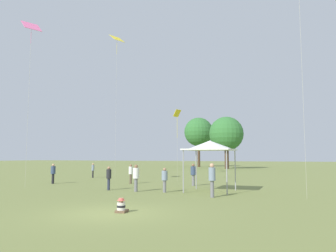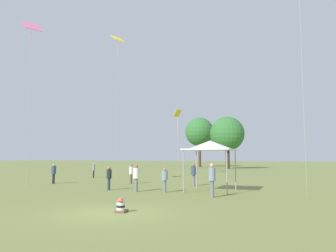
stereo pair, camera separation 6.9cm
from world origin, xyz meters
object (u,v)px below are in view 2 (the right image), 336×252
at_px(person_standing_5, 109,176).
at_px(distant_tree_1, 227,134).
at_px(canopy_tent, 210,146).
at_px(person_standing_2, 136,176).
at_px(person_standing_6, 165,178).
at_px(person_standing_7, 54,172).
at_px(kite_4, 118,42).
at_px(kite_1, 178,116).
at_px(distant_tree_0, 200,132).
at_px(person_standing_0, 212,177).
at_px(person_standing_4, 131,172).
at_px(seated_toddler, 121,207).
at_px(person_standing_3, 94,169).
at_px(kite_0, 32,30).
at_px(person_standing_1, 194,173).

bearing_deg(person_standing_5, distant_tree_1, 21.60).
bearing_deg(person_standing_5, canopy_tent, -55.08).
height_order(person_standing_2, person_standing_6, person_standing_2).
relative_size(person_standing_6, canopy_tent, 0.47).
distance_m(person_standing_7, distant_tree_1, 39.55).
bearing_deg(kite_4, canopy_tent, -58.72).
height_order(kite_1, distant_tree_0, distant_tree_0).
bearing_deg(kite_4, person_standing_0, -64.38).
bearing_deg(canopy_tent, kite_1, 125.32).
distance_m(kite_1, distant_tree_0, 43.20).
bearing_deg(distant_tree_1, person_standing_5, -88.40).
bearing_deg(person_standing_4, person_standing_0, -72.24).
bearing_deg(seated_toddler, person_standing_7, 132.26).
relative_size(person_standing_6, person_standing_7, 0.93).
relative_size(person_standing_3, canopy_tent, 0.47).
relative_size(person_standing_4, canopy_tent, 0.49).
xyz_separation_m(kite_0, distant_tree_0, (-2.46, 50.82, -4.22)).
bearing_deg(seated_toddler, person_standing_4, 108.57).
height_order(person_standing_2, kite_4, kite_4).
bearing_deg(person_standing_3, kite_4, -4.89).
height_order(seated_toddler, person_standing_7, person_standing_7).
height_order(person_standing_2, person_standing_5, person_standing_2).
distance_m(person_standing_4, distant_tree_0, 46.50).
bearing_deg(distant_tree_0, canopy_tent, -72.08).
bearing_deg(distant_tree_1, kite_1, -85.21).
xyz_separation_m(person_standing_2, person_standing_5, (-2.12, 0.16, -0.08)).
bearing_deg(kite_4, person_standing_7, -117.27).
xyz_separation_m(person_standing_0, canopy_tent, (-0.88, 2.89, 1.80)).
xyz_separation_m(person_standing_2, kite_0, (-8.93, -0.31, 10.84)).
bearing_deg(person_standing_5, person_standing_2, -74.32).
xyz_separation_m(person_standing_2, person_standing_7, (-9.19, 2.84, -0.04)).
distance_m(person_standing_7, kite_1, 11.55).
distance_m(person_standing_4, person_standing_5, 5.18).
height_order(person_standing_6, canopy_tent, canopy_tent).
xyz_separation_m(person_standing_2, kite_4, (-8.49, 11.27, 13.66)).
bearing_deg(seated_toddler, canopy_tent, 73.43).
bearing_deg(person_standing_4, distant_tree_0, 64.23).
relative_size(canopy_tent, kite_0, 0.26).
xyz_separation_m(seated_toddler, person_standing_0, (2.09, 6.07, 0.87)).
distance_m(kite_0, distant_tree_1, 42.60).
height_order(kite_0, distant_tree_1, kite_0).
distance_m(seated_toddler, person_standing_0, 6.47).
height_order(seated_toddler, person_standing_3, person_standing_3).
bearing_deg(kite_0, person_standing_3, 78.91).
bearing_deg(person_standing_2, person_standing_3, 150.39).
distance_m(person_standing_5, person_standing_7, 7.56).
height_order(person_standing_7, kite_4, kite_4).
distance_m(person_standing_5, distant_tree_0, 51.64).
height_order(person_standing_1, kite_4, kite_4).
xyz_separation_m(person_standing_1, kite_0, (-10.98, -5.71, 10.86)).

